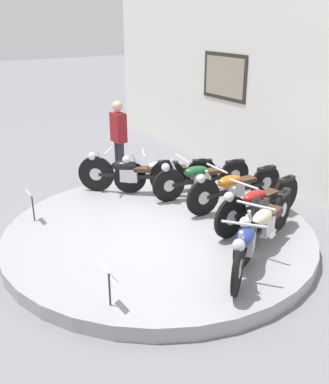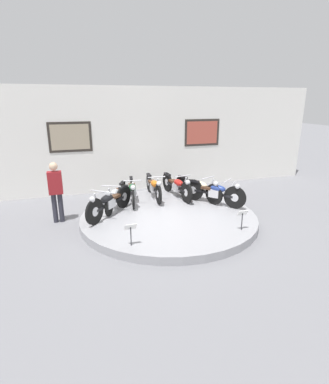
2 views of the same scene
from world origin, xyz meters
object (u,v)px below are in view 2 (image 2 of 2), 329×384
Objects in this scene: motorcycle_silver at (116,196)px; motorcycle_orange at (154,186)px; motorcycle_black at (109,202)px; visitor_standing at (56,189)px; motorcycle_green at (132,190)px; motorcycle_cream at (198,188)px; info_placard_front_left at (131,230)px; motorcycle_red at (177,185)px; motorcycle_blue at (215,192)px; info_placard_front_centre at (242,216)px.

motorcycle_silver is 1.41m from motorcycle_orange.
motorcycle_silver is at bearing 65.55° from motorcycle_black.
motorcycle_orange is 1.19× the size of visitor_standing.
motorcycle_black is at bearing -129.69° from motorcycle_green.
motorcycle_orange is 1.07× the size of motorcycle_cream.
motorcycle_silver is (0.26, 0.58, -0.03)m from motorcycle_black.
motorcycle_green is 0.98× the size of motorcycle_orange.
visitor_standing reaches higher than motorcycle_orange.
motorcycle_cream is 3.61× the size of info_placard_front_left.
motorcycle_black is 3.00× the size of info_placard_front_left.
motorcycle_orange is 0.74m from motorcycle_red.
visitor_standing reaches higher than motorcycle_silver.
visitor_standing is at bearing -176.84° from motorcycle_silver.
motorcycle_silver is 0.90× the size of motorcycle_red.
motorcycle_silver is at bearing -156.13° from motorcycle_orange.
motorcycle_blue is at bearing -0.04° from motorcycle_black.
motorcycle_orange is (0.73, 0.15, 0.01)m from motorcycle_green.
info_placard_front_centre is 4.88m from visitor_standing.
motorcycle_red is at bearing 0.10° from motorcycle_green.
motorcycle_blue is at bearing 83.73° from info_placard_front_centre.
motorcycle_blue reaches higher than motorcycle_green.
motorcycle_cream is 0.64m from motorcycle_blue.
info_placard_front_left is (-0.06, -2.46, -0.00)m from motorcycle_silver.
motorcycle_orange reaches higher than info_placard_front_left.
visitor_standing is (-2.16, -0.51, 0.37)m from motorcycle_green.
motorcycle_cream is at bearing -36.63° from motorcycle_red.
motorcycle_red is 0.70m from motorcycle_cream.
motorcycle_green is at bearing -179.90° from motorcycle_red.
motorcycle_red is 3.88× the size of info_placard_front_centre.
motorcycle_silver reaches higher than info_placard_front_centre.
motorcycle_black is at bearing -156.30° from motorcycle_red.
info_placard_front_left is (-2.08, -2.88, -0.02)m from motorcycle_red.
motorcycle_green is 0.74m from motorcycle_orange.
motorcycle_black is 0.95× the size of motorcycle_blue.
info_placard_front_left and info_placard_front_centre have the same top height.
motorcycle_black is 1.46m from visitor_standing.
motorcycle_black reaches higher than motorcycle_red.
motorcycle_black is at bearing -168.43° from motorcycle_cream.
motorcycle_silver is at bearing 88.67° from info_placard_front_left.
motorcycle_black is 1.94m from motorcycle_orange.
visitor_standing is (-2.89, -0.66, 0.36)m from motorcycle_orange.
motorcycle_red is (2.29, 1.00, -0.01)m from motorcycle_black.
motorcycle_red reaches higher than motorcycle_silver.
motorcycle_black is at bearing -143.45° from motorcycle_orange.
motorcycle_silver reaches higher than info_placard_front_left.
motorcycle_cream is 3.61× the size of info_placard_front_centre.
motorcycle_red is 3.88× the size of info_placard_front_left.
motorcycle_orange is 1.94m from motorcycle_blue.
motorcycle_red is at bearing 102.22° from info_placard_front_centre.
motorcycle_cream is at bearing 11.57° from motorcycle_black.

